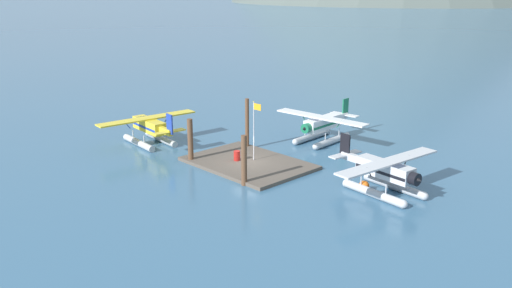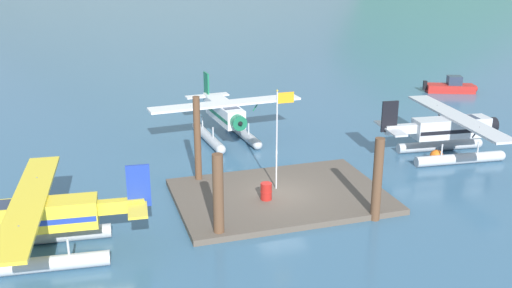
# 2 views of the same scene
# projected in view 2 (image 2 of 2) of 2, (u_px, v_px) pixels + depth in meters

# --- Properties ---
(ground_plane) EXTENTS (1200.00, 1200.00, 0.00)m
(ground_plane) POSITION_uv_depth(u_px,v_px,m) (280.00, 199.00, 30.53)
(ground_plane) COLOR #38607F
(dock_platform) EXTENTS (10.82, 7.55, 0.30)m
(dock_platform) POSITION_uv_depth(u_px,v_px,m) (280.00, 196.00, 30.48)
(dock_platform) COLOR brown
(dock_platform) RESTS_ON ground
(piling_near_left) EXTENTS (0.49, 0.49, 4.02)m
(piling_near_left) POSITION_uv_depth(u_px,v_px,m) (218.00, 197.00, 25.79)
(piling_near_left) COLOR brown
(piling_near_left) RESTS_ON ground
(piling_near_right) EXTENTS (0.46, 0.46, 4.15)m
(piling_near_right) POSITION_uv_depth(u_px,v_px,m) (377.00, 180.00, 27.52)
(piling_near_right) COLOR brown
(piling_near_right) RESTS_ON ground
(piling_far_left) EXTENTS (0.38, 0.38, 5.00)m
(piling_far_left) POSITION_uv_depth(u_px,v_px,m) (197.00, 141.00, 31.64)
(piling_far_left) COLOR brown
(piling_far_left) RESTS_ON ground
(flagpole) EXTENTS (0.95, 0.10, 5.40)m
(flagpole) POSITION_uv_depth(u_px,v_px,m) (279.00, 127.00, 30.00)
(flagpole) COLOR silver
(flagpole) RESTS_ON dock_platform
(fuel_drum) EXTENTS (0.62, 0.62, 0.88)m
(fuel_drum) POSITION_uv_depth(u_px,v_px,m) (266.00, 191.00, 29.58)
(fuel_drum) COLOR #AD1E19
(fuel_drum) RESTS_ON dock_platform
(mooring_buoy) EXTENTS (0.83, 0.83, 0.83)m
(mooring_buoy) POSITION_uv_depth(u_px,v_px,m) (436.00, 156.00, 35.48)
(mooring_buoy) COLOR orange
(mooring_buoy) RESTS_ON ground
(seaplane_white_bow_centre) EXTENTS (10.47, 7.97, 3.84)m
(seaplane_white_bow_centre) POSITION_uv_depth(u_px,v_px,m) (225.00, 117.00, 39.43)
(seaplane_white_bow_centre) COLOR #B7BABF
(seaplane_white_bow_centre) RESTS_ON ground
(seaplane_silver_stbd_fwd) EXTENTS (7.96, 10.49, 3.84)m
(seaplane_silver_stbd_fwd) POSITION_uv_depth(u_px,v_px,m) (451.00, 133.00, 36.10)
(seaplane_silver_stbd_fwd) COLOR #B7BABF
(seaplane_silver_stbd_fwd) RESTS_ON ground
(seaplane_yellow_port_aft) EXTENTS (7.96, 10.49, 3.84)m
(seaplane_yellow_port_aft) POSITION_uv_depth(u_px,v_px,m) (39.00, 223.00, 24.29)
(seaplane_yellow_port_aft) COLOR #B7BABF
(seaplane_yellow_port_aft) RESTS_ON ground
(boat_red_open_east) EXTENTS (4.64, 2.94, 1.50)m
(boat_red_open_east) POSITION_uv_depth(u_px,v_px,m) (452.00, 87.00, 52.83)
(boat_red_open_east) COLOR #B2231E
(boat_red_open_east) RESTS_ON ground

